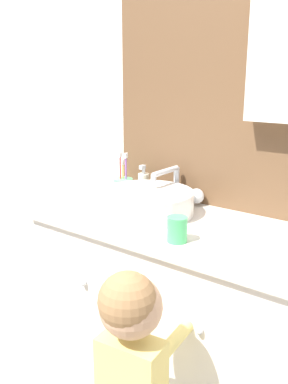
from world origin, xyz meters
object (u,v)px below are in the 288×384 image
object	(u,v)px
sink_basin	(148,202)
drinking_cup	(177,229)
child_figure	(132,373)
toothbrush_holder	(123,186)
soap_dispenser	(144,185)

from	to	relation	value
sink_basin	drinking_cup	world-z (taller)	sink_basin
sink_basin	child_figure	distance (m)	0.65
toothbrush_holder	drinking_cup	world-z (taller)	toothbrush_holder
sink_basin	toothbrush_holder	distance (m)	0.28
toothbrush_holder	child_figure	xyz separation A→B (m)	(0.54, -0.61, -0.33)
drinking_cup	child_figure	bearing A→B (deg)	-79.95
toothbrush_holder	drinking_cup	bearing A→B (deg)	-32.38
sink_basin	child_figure	size ratio (longest dim) A/B	0.48
toothbrush_holder	soap_dispenser	xyz separation A→B (m)	(0.09, 0.03, 0.01)
sink_basin	toothbrush_holder	xyz separation A→B (m)	(-0.24, 0.14, -0.00)
toothbrush_holder	soap_dispenser	size ratio (longest dim) A/B	1.35
sink_basin	drinking_cup	bearing A→B (deg)	-34.99
sink_basin	soap_dispenser	world-z (taller)	sink_basin
sink_basin	toothbrush_holder	size ratio (longest dim) A/B	2.14
toothbrush_holder	child_figure	size ratio (longest dim) A/B	0.23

